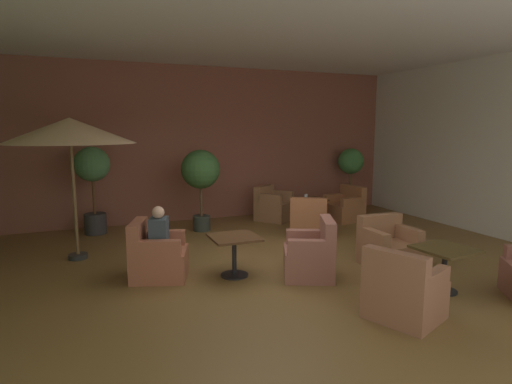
{
  "coord_description": "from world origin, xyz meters",
  "views": [
    {
      "loc": [
        -2.6,
        -6.03,
        2.22
      ],
      "look_at": [
        0.0,
        0.4,
        1.17
      ],
      "focal_mm": 29.43,
      "sensor_mm": 36.0,
      "label": 1
    }
  ],
  "objects_px": {
    "armchair_mid_center_south": "(404,293)",
    "potted_tree_left_corner": "(201,173)",
    "armchair_front_left_north": "(273,207)",
    "armchair_front_left_south": "(345,208)",
    "cafe_table_front_left": "(311,205)",
    "potted_tree_mid_left": "(351,170)",
    "armchair_front_right_east": "(311,256)",
    "potted_tree_mid_right": "(93,176)",
    "armchair_front_right_north": "(157,257)",
    "armchair_mid_center_east": "(388,248)",
    "patio_umbrella_tall_red": "(70,131)",
    "iced_drink_cup": "(306,196)",
    "cafe_table_mid_center": "(445,258)",
    "armchair_front_left_east": "(309,221)",
    "cafe_table_front_right": "(234,246)",
    "patron_blue_shirt": "(159,231)"
  },
  "relations": [
    {
      "from": "patio_umbrella_tall_red",
      "to": "iced_drink_cup",
      "type": "relative_size",
      "value": 21.82
    },
    {
      "from": "armchair_front_left_north",
      "to": "cafe_table_front_left",
      "type": "bearing_deg",
      "value": -53.19
    },
    {
      "from": "cafe_table_front_left",
      "to": "iced_drink_cup",
      "type": "relative_size",
      "value": 5.63
    },
    {
      "from": "armchair_front_right_north",
      "to": "armchair_mid_center_south",
      "type": "xyz_separation_m",
      "value": [
        2.46,
        -2.49,
        -0.0
      ]
    },
    {
      "from": "cafe_table_front_right",
      "to": "armchair_front_left_south",
      "type": "bearing_deg",
      "value": 35.49
    },
    {
      "from": "armchair_front_right_north",
      "to": "armchair_front_right_east",
      "type": "relative_size",
      "value": 0.99
    },
    {
      "from": "potted_tree_left_corner",
      "to": "armchair_front_right_east",
      "type": "bearing_deg",
      "value": -77.28
    },
    {
      "from": "cafe_table_front_left",
      "to": "armchair_front_right_north",
      "type": "relative_size",
      "value": 0.63
    },
    {
      "from": "armchair_front_left_north",
      "to": "armchair_front_left_south",
      "type": "height_order",
      "value": "armchair_front_left_south"
    },
    {
      "from": "cafe_table_front_left",
      "to": "armchair_mid_center_east",
      "type": "xyz_separation_m",
      "value": [
        -0.28,
        -3.05,
        -0.17
      ]
    },
    {
      "from": "armchair_front_left_east",
      "to": "cafe_table_front_left",
      "type": "bearing_deg",
      "value": 57.94
    },
    {
      "from": "armchair_mid_center_east",
      "to": "iced_drink_cup",
      "type": "height_order",
      "value": "armchair_mid_center_east"
    },
    {
      "from": "cafe_table_front_left",
      "to": "potted_tree_mid_left",
      "type": "relative_size",
      "value": 0.37
    },
    {
      "from": "cafe_table_front_right",
      "to": "cafe_table_front_left",
      "type": "bearing_deg",
      "value": 42.78
    },
    {
      "from": "cafe_table_front_left",
      "to": "armchair_front_left_south",
      "type": "bearing_deg",
      "value": 7.17
    },
    {
      "from": "cafe_table_front_left",
      "to": "armchair_mid_center_south",
      "type": "distance_m",
      "value": 4.9
    },
    {
      "from": "armchair_mid_center_south",
      "to": "potted_tree_mid_left",
      "type": "xyz_separation_m",
      "value": [
        3.26,
        5.84,
        0.79
      ]
    },
    {
      "from": "armchair_front_left_north",
      "to": "cafe_table_front_right",
      "type": "height_order",
      "value": "armchair_front_left_north"
    },
    {
      "from": "potted_tree_mid_right",
      "to": "patron_blue_shirt",
      "type": "relative_size",
      "value": 2.78
    },
    {
      "from": "armchair_front_left_north",
      "to": "potted_tree_mid_left",
      "type": "bearing_deg",
      "value": 8.0
    },
    {
      "from": "potted_tree_left_corner",
      "to": "armchair_front_right_north",
      "type": "bearing_deg",
      "value": -117.59
    },
    {
      "from": "armchair_front_right_north",
      "to": "armchair_mid_center_south",
      "type": "height_order",
      "value": "armchair_mid_center_south"
    },
    {
      "from": "cafe_table_front_right",
      "to": "patio_umbrella_tall_red",
      "type": "xyz_separation_m",
      "value": [
        -2.22,
        1.82,
        1.71
      ]
    },
    {
      "from": "patio_umbrella_tall_red",
      "to": "potted_tree_mid_right",
      "type": "distance_m",
      "value": 2.01
    },
    {
      "from": "armchair_front_left_east",
      "to": "armchair_front_right_north",
      "type": "bearing_deg",
      "value": -157.94
    },
    {
      "from": "cafe_table_mid_center",
      "to": "potted_tree_mid_right",
      "type": "relative_size",
      "value": 0.41
    },
    {
      "from": "armchair_front_left_east",
      "to": "armchair_front_left_north",
      "type": "bearing_deg",
      "value": 92.33
    },
    {
      "from": "armchair_mid_center_south",
      "to": "patron_blue_shirt",
      "type": "relative_size",
      "value": 1.47
    },
    {
      "from": "armchair_front_left_north",
      "to": "armchair_front_left_east",
      "type": "xyz_separation_m",
      "value": [
        0.07,
        -1.65,
        -0.0
      ]
    },
    {
      "from": "cafe_table_mid_center",
      "to": "armchair_mid_center_south",
      "type": "relative_size",
      "value": 0.78
    },
    {
      "from": "cafe_table_front_right",
      "to": "potted_tree_mid_right",
      "type": "bearing_deg",
      "value": 117.95
    },
    {
      "from": "armchair_front_right_north",
      "to": "patio_umbrella_tall_red",
      "type": "xyz_separation_m",
      "value": [
        -1.12,
        1.46,
        1.85
      ]
    },
    {
      "from": "armchair_front_right_east",
      "to": "potted_tree_mid_right",
      "type": "distance_m",
      "value": 5.09
    },
    {
      "from": "cafe_table_front_left",
      "to": "armchair_front_left_north",
      "type": "relative_size",
      "value": 0.59
    },
    {
      "from": "armchair_mid_center_south",
      "to": "potted_tree_left_corner",
      "type": "distance_m",
      "value": 5.32
    },
    {
      "from": "patio_umbrella_tall_red",
      "to": "potted_tree_left_corner",
      "type": "height_order",
      "value": "patio_umbrella_tall_red"
    },
    {
      "from": "armchair_mid_center_east",
      "to": "armchair_mid_center_south",
      "type": "height_order",
      "value": "armchair_mid_center_south"
    },
    {
      "from": "cafe_table_front_left",
      "to": "potted_tree_left_corner",
      "type": "relative_size",
      "value": 0.35
    },
    {
      "from": "armchair_mid_center_east",
      "to": "patio_umbrella_tall_red",
      "type": "xyz_separation_m",
      "value": [
        -4.71,
        2.3,
        1.87
      ]
    },
    {
      "from": "armchair_mid_center_south",
      "to": "potted_tree_left_corner",
      "type": "height_order",
      "value": "potted_tree_left_corner"
    },
    {
      "from": "cafe_table_front_left",
      "to": "potted_tree_left_corner",
      "type": "distance_m",
      "value": 2.66
    },
    {
      "from": "cafe_table_front_right",
      "to": "patio_umbrella_tall_red",
      "type": "distance_m",
      "value": 3.35
    },
    {
      "from": "armchair_front_left_south",
      "to": "armchair_front_right_north",
      "type": "bearing_deg",
      "value": -154.45
    },
    {
      "from": "armchair_front_left_south",
      "to": "cafe_table_mid_center",
      "type": "height_order",
      "value": "armchair_front_left_south"
    },
    {
      "from": "armchair_front_left_east",
      "to": "armchair_front_right_north",
      "type": "distance_m",
      "value": 3.61
    },
    {
      "from": "iced_drink_cup",
      "to": "patio_umbrella_tall_red",
      "type": "bearing_deg",
      "value": -171.05
    },
    {
      "from": "armchair_front_left_east",
      "to": "armchair_front_right_east",
      "type": "xyz_separation_m",
      "value": [
        -1.18,
        -2.19,
        0.01
      ]
    },
    {
      "from": "patio_umbrella_tall_red",
      "to": "armchair_front_right_east",
      "type": "bearing_deg",
      "value": -34.95
    },
    {
      "from": "armchair_front_right_north",
      "to": "potted_tree_mid_left",
      "type": "bearing_deg",
      "value": 30.37
    },
    {
      "from": "armchair_front_left_south",
      "to": "iced_drink_cup",
      "type": "xyz_separation_m",
      "value": [
        -1.13,
        -0.11,
        0.37
      ]
    }
  ]
}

